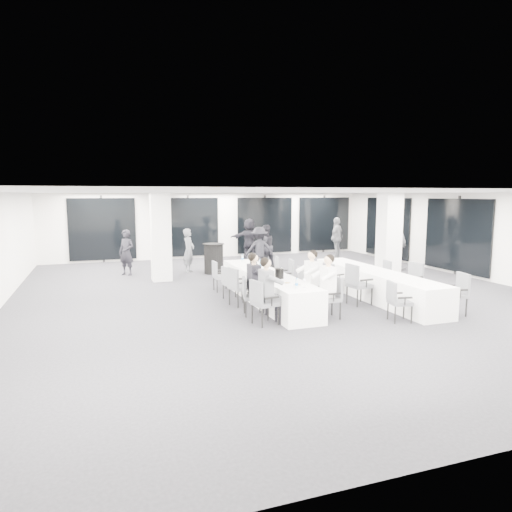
{
  "coord_description": "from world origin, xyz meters",
  "views": [
    {
      "loc": [
        -4.69,
        -11.44,
        2.74
      ],
      "look_at": [
        -0.77,
        -0.2,
        1.13
      ],
      "focal_mm": 32.0,
      "sensor_mm": 36.0,
      "label": 1
    }
  ],
  "objects_px": {
    "banquet_table_main": "(266,287)",
    "chair_main_left_near": "(262,300)",
    "banquet_table_side": "(375,285)",
    "chair_main_right_near": "(332,295)",
    "chair_main_right_mid": "(298,282)",
    "standing_guest_c": "(259,246)",
    "ice_bucket_near": "(279,273)",
    "standing_guest_g": "(126,249)",
    "standing_guest_b": "(265,243)",
    "chair_side_right_far": "(383,273)",
    "standing_guest_f": "(249,236)",
    "standing_guest_d": "(337,235)",
    "chair_side_left_near": "(397,299)",
    "chair_main_right_second": "(315,289)",
    "chair_side_left_mid": "(357,282)",
    "chair_main_left_fourth": "(230,281)",
    "chair_main_left_far": "(219,274)",
    "chair_side_right_mid": "(412,279)",
    "standing_guest_a": "(189,248)",
    "cocktail_table": "(214,258)",
    "chair_main_right_far": "(273,270)",
    "standing_guest_e": "(386,240)",
    "chair_side_right_near": "(457,291)",
    "chair_side_left_far": "(332,276)",
    "ice_bucket_far": "(253,262)",
    "chair_main_right_fourth": "(286,275)",
    "standing_guest_h": "(396,240)",
    "chair_main_left_second": "(250,294)"
  },
  "relations": [
    {
      "from": "chair_main_right_fourth",
      "to": "standing_guest_h",
      "type": "height_order",
      "value": "standing_guest_h"
    },
    {
      "from": "banquet_table_main",
      "to": "chair_main_left_far",
      "type": "relative_size",
      "value": 5.8
    },
    {
      "from": "chair_main_left_fourth",
      "to": "chair_side_right_near",
      "type": "relative_size",
      "value": 0.91
    },
    {
      "from": "chair_side_left_mid",
      "to": "standing_guest_c",
      "type": "bearing_deg",
      "value": -178.85
    },
    {
      "from": "chair_side_right_near",
      "to": "chair_side_right_far",
      "type": "distance_m",
      "value": 2.85
    },
    {
      "from": "standing_guest_b",
      "to": "ice_bucket_near",
      "type": "bearing_deg",
      "value": 59.12
    },
    {
      "from": "chair_main_right_mid",
      "to": "standing_guest_c",
      "type": "height_order",
      "value": "standing_guest_c"
    },
    {
      "from": "standing_guest_c",
      "to": "standing_guest_g",
      "type": "height_order",
      "value": "standing_guest_c"
    },
    {
      "from": "chair_side_left_mid",
      "to": "standing_guest_g",
      "type": "xyz_separation_m",
      "value": [
        -5.14,
        6.28,
        0.3
      ]
    },
    {
      "from": "chair_main_left_near",
      "to": "chair_side_left_mid",
      "type": "xyz_separation_m",
      "value": [
        2.83,
        0.88,
        0.04
      ]
    },
    {
      "from": "chair_main_right_second",
      "to": "cocktail_table",
      "type": "bearing_deg",
      "value": -2.74
    },
    {
      "from": "chair_main_left_far",
      "to": "chair_side_right_far",
      "type": "xyz_separation_m",
      "value": [
        4.49,
        -1.43,
        -0.0
      ]
    },
    {
      "from": "chair_main_right_second",
      "to": "chair_main_right_far",
      "type": "xyz_separation_m",
      "value": [
        0.0,
        2.8,
        0.03
      ]
    },
    {
      "from": "banquet_table_side",
      "to": "ice_bucket_near",
      "type": "bearing_deg",
      "value": -175.81
    },
    {
      "from": "chair_side_left_far",
      "to": "ice_bucket_near",
      "type": "height_order",
      "value": "ice_bucket_near"
    },
    {
      "from": "banquet_table_main",
      "to": "standing_guest_b",
      "type": "xyz_separation_m",
      "value": [
        1.91,
        5.23,
        0.54
      ]
    },
    {
      "from": "standing_guest_f",
      "to": "standing_guest_c",
      "type": "bearing_deg",
      "value": 79.57
    },
    {
      "from": "chair_main_right_mid",
      "to": "standing_guest_c",
      "type": "xyz_separation_m",
      "value": [
        0.56,
        4.58,
        0.4
      ]
    },
    {
      "from": "standing_guest_d",
      "to": "chair_side_left_mid",
      "type": "bearing_deg",
      "value": 27.23
    },
    {
      "from": "chair_main_left_near",
      "to": "chair_side_left_near",
      "type": "distance_m",
      "value": 2.93
    },
    {
      "from": "banquet_table_main",
      "to": "standing_guest_a",
      "type": "bearing_deg",
      "value": 101.51
    },
    {
      "from": "chair_main_right_near",
      "to": "chair_side_right_near",
      "type": "height_order",
      "value": "chair_side_right_near"
    },
    {
      "from": "chair_main_right_mid",
      "to": "ice_bucket_near",
      "type": "bearing_deg",
      "value": 122.79
    },
    {
      "from": "banquet_table_side",
      "to": "chair_main_right_near",
      "type": "relative_size",
      "value": 5.4
    },
    {
      "from": "chair_side_left_far",
      "to": "chair_side_right_mid",
      "type": "distance_m",
      "value": 2.09
    },
    {
      "from": "chair_main_right_second",
      "to": "ice_bucket_far",
      "type": "height_order",
      "value": "ice_bucket_far"
    },
    {
      "from": "banquet_table_main",
      "to": "ice_bucket_near",
      "type": "distance_m",
      "value": 0.98
    },
    {
      "from": "cocktail_table",
      "to": "chair_main_left_fourth",
      "type": "relative_size",
      "value": 1.2
    },
    {
      "from": "standing_guest_d",
      "to": "chair_side_right_far",
      "type": "bearing_deg",
      "value": 35.21
    },
    {
      "from": "chair_main_right_near",
      "to": "chair_side_left_mid",
      "type": "relative_size",
      "value": 0.9
    },
    {
      "from": "cocktail_table",
      "to": "chair_side_right_far",
      "type": "distance_m",
      "value": 5.86
    },
    {
      "from": "chair_main_left_fourth",
      "to": "chair_main_left_far",
      "type": "xyz_separation_m",
      "value": [
        -0.0,
        1.13,
        -0.01
      ]
    },
    {
      "from": "chair_side_right_far",
      "to": "standing_guest_b",
      "type": "xyz_separation_m",
      "value": [
        -1.75,
        5.03,
        0.42
      ]
    },
    {
      "from": "standing_guest_c",
      "to": "chair_main_right_near",
      "type": "bearing_deg",
      "value": 96.15
    },
    {
      "from": "chair_side_left_far",
      "to": "standing_guest_b",
      "type": "relative_size",
      "value": 0.48
    },
    {
      "from": "banquet_table_main",
      "to": "chair_main_left_near",
      "type": "bearing_deg",
      "value": -112.89
    },
    {
      "from": "chair_side_right_mid",
      "to": "standing_guest_f",
      "type": "height_order",
      "value": "standing_guest_f"
    },
    {
      "from": "chair_main_right_mid",
      "to": "chair_side_right_near",
      "type": "distance_m",
      "value": 3.77
    },
    {
      "from": "chair_main_left_fourth",
      "to": "chair_main_right_near",
      "type": "relative_size",
      "value": 0.94
    },
    {
      "from": "chair_main_right_fourth",
      "to": "standing_guest_c",
      "type": "relative_size",
      "value": 0.53
    },
    {
      "from": "chair_main_right_mid",
      "to": "chair_main_right_second",
      "type": "bearing_deg",
      "value": 172.86
    },
    {
      "from": "chair_side_right_mid",
      "to": "standing_guest_a",
      "type": "height_order",
      "value": "standing_guest_a"
    },
    {
      "from": "chair_main_left_near",
      "to": "ice_bucket_near",
      "type": "relative_size",
      "value": 3.96
    },
    {
      "from": "chair_main_left_second",
      "to": "standing_guest_h",
      "type": "distance_m",
      "value": 8.42
    },
    {
      "from": "cocktail_table",
      "to": "chair_main_left_far",
      "type": "xyz_separation_m",
      "value": [
        -0.57,
        -2.93,
        -0.04
      ]
    },
    {
      "from": "chair_main_right_second",
      "to": "chair_side_left_mid",
      "type": "bearing_deg",
      "value": -101.78
    },
    {
      "from": "banquet_table_side",
      "to": "standing_guest_f",
      "type": "distance_m",
      "value": 8.52
    },
    {
      "from": "standing_guest_c",
      "to": "standing_guest_f",
      "type": "height_order",
      "value": "standing_guest_f"
    },
    {
      "from": "chair_side_left_mid",
      "to": "standing_guest_e",
      "type": "height_order",
      "value": "standing_guest_e"
    },
    {
      "from": "chair_side_right_far",
      "to": "standing_guest_f",
      "type": "height_order",
      "value": "standing_guest_f"
    }
  ]
}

